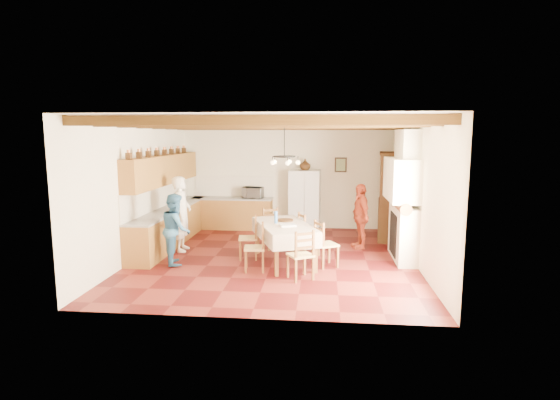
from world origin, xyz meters
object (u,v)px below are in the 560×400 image
object	(u,v)px
chair_left_far	(248,237)
person_man	(182,214)
chair_right_near	(326,243)
person_woman_blue	(176,229)
chair_left_near	(254,247)
person_woman_red	(360,216)
refrigerator	(305,200)
chair_end_near	(300,254)
hutch	(389,196)
chair_end_far	(273,229)
microwave	(253,193)
dining_table	(284,228)
chair_right_far	(309,234)

from	to	relation	value
chair_left_far	person_man	size ratio (longest dim) A/B	0.55
chair_right_near	person_woman_blue	world-z (taller)	person_woman_blue
chair_left_near	chair_left_far	distance (m)	0.87
person_woman_red	person_woman_blue	bearing A→B (deg)	-81.19
chair_left_far	refrigerator	bearing A→B (deg)	151.38
refrigerator	chair_end_near	world-z (taller)	refrigerator
chair_left_far	chair_left_near	bearing A→B (deg)	9.22
chair_right_near	hutch	bearing A→B (deg)	-60.29
chair_left_far	chair_end_far	world-z (taller)	same
chair_end_far	microwave	distance (m)	2.37
refrigerator	dining_table	xyz separation A→B (m)	(-0.30, -3.33, -0.10)
dining_table	person_woman_blue	bearing A→B (deg)	-172.62
hutch	chair_left_near	size ratio (longest dim) A/B	2.35
dining_table	chair_end_far	size ratio (longest dim) A/B	2.22
chair_left_far	chair_right_far	xyz separation A→B (m)	(1.31, 0.47, 0.00)
microwave	chair_end_near	bearing A→B (deg)	-61.92
chair_right_far	chair_left_near	bearing A→B (deg)	116.81
hutch	chair_right_far	distance (m)	2.72
refrigerator	chair_left_far	world-z (taller)	refrigerator
refrigerator	person_woman_red	distance (m)	2.39
person_woman_blue	dining_table	bearing A→B (deg)	-103.87
dining_table	refrigerator	bearing A→B (deg)	84.88
chair_right_far	chair_end_near	distance (m)	1.74
chair_left_near	microwave	world-z (taller)	microwave
chair_end_far	person_woman_blue	distance (m)	2.38
refrigerator	chair_right_far	distance (m)	2.66
chair_left_near	chair_right_far	distance (m)	1.67
chair_right_near	person_woman_blue	size ratio (longest dim) A/B	0.64
chair_left_near	refrigerator	bearing A→B (deg)	160.10
microwave	chair_left_far	bearing A→B (deg)	-75.06
refrigerator	person_man	distance (m)	3.78
chair_right_near	person_woman_red	world-z (taller)	person_woman_red
hutch	chair_right_near	distance (m)	3.12
chair_left_near	chair_left_far	bearing A→B (deg)	-169.72
person_man	microwave	distance (m)	2.84
chair_right_far	microwave	distance (m)	3.14
chair_right_near	person_man	size ratio (longest dim) A/B	0.55
dining_table	person_man	world-z (taller)	person_man
chair_right_near	refrigerator	bearing A→B (deg)	-18.92
chair_right_near	chair_end_near	distance (m)	0.99
chair_left_far	chair_right_near	xyz separation A→B (m)	(1.70, -0.41, 0.00)
chair_right_near	dining_table	bearing A→B (deg)	49.83
dining_table	person_woman_blue	xyz separation A→B (m)	(-2.25, -0.29, -0.01)
chair_right_far	chair_left_far	bearing A→B (deg)	85.14
dining_table	chair_left_far	xyz separation A→B (m)	(-0.82, 0.22, -0.27)
person_man	person_woman_blue	distance (m)	1.06
chair_left_far	person_woman_blue	size ratio (longest dim) A/B	0.64
hutch	chair_end_far	size ratio (longest dim) A/B	2.35
chair_end_far	person_woman_red	world-z (taller)	person_woman_red
refrigerator	chair_left_far	xyz separation A→B (m)	(-1.11, -3.10, -0.37)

